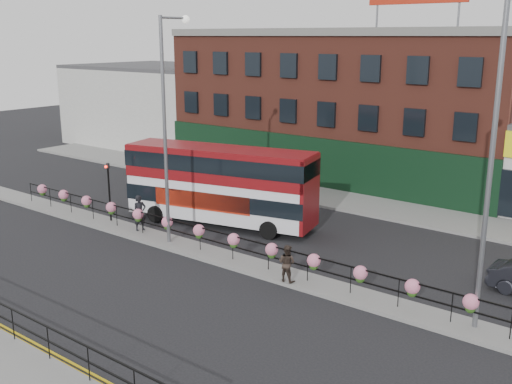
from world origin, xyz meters
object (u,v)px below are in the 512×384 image
Objects in this scene: pedestrian_a at (140,213)px; pedestrian_b at (287,263)px; double_decker_bus at (220,178)px; lamp_column_west at (168,112)px; lamp_column_east at (496,139)px.

pedestrian_a is 9.83m from pedestrian_b.
double_decker_bus is at bearing -12.79° from pedestrian_a.
double_decker_bus is 8.85m from pedestrian_b.
lamp_column_west is at bearing -72.16° from pedestrian_a.
pedestrian_b is (9.79, -0.81, -0.15)m from pedestrian_a.
lamp_column_east reaches higher than double_decker_bus.
lamp_column_west is at bearing -88.18° from double_decker_bus.
pedestrian_b is at bearing -30.97° from double_decker_bus.
pedestrian_b is 9.23m from lamp_column_west.
pedestrian_a is 18.13m from lamp_column_east.
pedestrian_a is at bearing -7.86° from pedestrian_b.
pedestrian_a is 1.19× the size of pedestrian_b.
lamp_column_west is (0.12, -3.75, 3.90)m from double_decker_bus.
double_decker_bus is at bearing 91.82° from lamp_column_west.
pedestrian_a is (-2.34, -3.67, -1.51)m from double_decker_bus.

